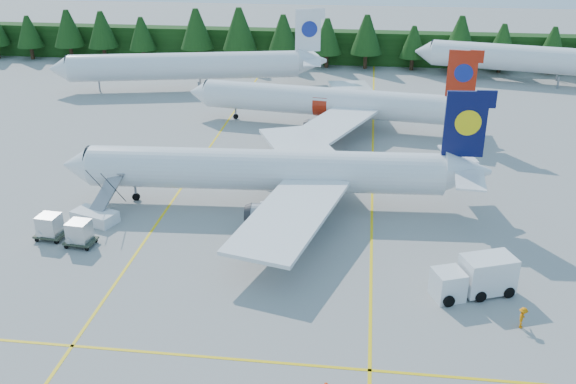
# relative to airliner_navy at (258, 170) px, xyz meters

# --- Properties ---
(ground) EXTENTS (320.00, 320.00, 0.00)m
(ground) POSITION_rel_airliner_navy_xyz_m (5.28, -18.01, -3.57)
(ground) COLOR gray
(ground) RESTS_ON ground
(taxi_stripe_a) EXTENTS (0.25, 120.00, 0.01)m
(taxi_stripe_a) POSITION_rel_airliner_navy_xyz_m (-8.72, 1.99, -3.56)
(taxi_stripe_a) COLOR yellow
(taxi_stripe_a) RESTS_ON ground
(taxi_stripe_b) EXTENTS (0.25, 120.00, 0.01)m
(taxi_stripe_b) POSITION_rel_airliner_navy_xyz_m (11.28, 1.99, -3.56)
(taxi_stripe_b) COLOR yellow
(taxi_stripe_b) RESTS_ON ground
(taxi_stripe_cross) EXTENTS (80.00, 0.25, 0.01)m
(taxi_stripe_cross) POSITION_rel_airliner_navy_xyz_m (5.28, -24.01, -3.56)
(taxi_stripe_cross) COLOR yellow
(taxi_stripe_cross) RESTS_ON ground
(treeline_hedge) EXTENTS (220.00, 4.00, 6.00)m
(treeline_hedge) POSITION_rel_airliner_navy_xyz_m (5.28, 63.99, -0.57)
(treeline_hedge) COLOR black
(treeline_hedge) RESTS_ON ground
(airliner_navy) EXTENTS (40.81, 33.51, 11.86)m
(airliner_navy) POSITION_rel_airliner_navy_xyz_m (0.00, 0.00, 0.00)
(airliner_navy) COLOR white
(airliner_navy) RESTS_ON ground
(airliner_red) EXTENTS (38.12, 31.18, 11.11)m
(airliner_red) POSITION_rel_airliner_navy_xyz_m (3.74, 25.66, -0.22)
(airliner_red) COLOR white
(airliner_red) RESTS_ON ground
(airliner_far_left) EXTENTS (42.29, 12.58, 12.46)m
(airliner_far_left) POSITION_rel_airliner_navy_xyz_m (-20.00, 41.29, 0.34)
(airliner_far_left) COLOR white
(airliner_far_left) RESTS_ON ground
(airliner_far_right) EXTENTS (43.41, 12.73, 12.78)m
(airliner_far_right) POSITION_rel_airliner_navy_xyz_m (38.21, 53.12, 0.44)
(airliner_far_right) COLOR white
(airliner_far_right) RESTS_ON ground
(airstairs) EXTENTS (4.67, 6.34, 3.77)m
(airstairs) POSITION_rel_airliner_navy_xyz_m (-14.45, -5.64, -2.75)
(airstairs) COLOR white
(airstairs) RESTS_ON ground
(service_truck) EXTENTS (6.65, 4.36, 3.02)m
(service_truck) POSITION_rel_airliner_navy_xyz_m (18.94, -14.07, -2.07)
(service_truck) COLOR white
(service_truck) RESTS_ON ground
(uld_pair) EXTENTS (5.84, 3.03, 1.94)m
(uld_pair) POSITION_rel_airliner_navy_xyz_m (-15.54, -10.07, -2.26)
(uld_pair) COLOR #2F3526
(uld_pair) RESTS_ON ground
(crew_c) EXTENTS (0.68, 0.80, 1.63)m
(crew_c) POSITION_rel_airliner_navy_xyz_m (21.83, -18.07, -2.75)
(crew_c) COLOR orange
(crew_c) RESTS_ON ground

